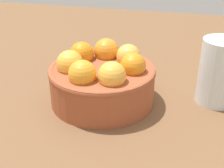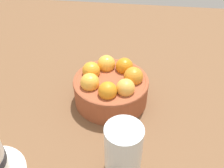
{
  "view_description": "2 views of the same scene",
  "coord_description": "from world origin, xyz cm",
  "views": [
    {
      "loc": [
        -11.89,
        39.73,
        24.47
      ],
      "look_at": [
        -1.45,
        -0.35,
        2.9
      ],
      "focal_mm": 48.74,
      "sensor_mm": 36.0,
      "label": 1
    },
    {
      "loc": [
        -42.0,
        -5.8,
        38.83
      ],
      "look_at": [
        0.75,
        -0.14,
        3.91
      ],
      "focal_mm": 40.88,
      "sensor_mm": 36.0,
      "label": 2
    }
  ],
  "objects": [
    {
      "name": "ground_plane",
      "position": [
        0.0,
        0.0,
        -1.97
      ],
      "size": [
        112.94,
        117.03,
        3.94
      ],
      "primitive_type": "cube",
      "color": "brown"
    },
    {
      "name": "water_glass",
      "position": [
        -17.09,
        -4.31,
        5.03
      ],
      "size": [
        6.1,
        6.1,
        10.06
      ],
      "primitive_type": "cylinder",
      "color": "silver",
      "rests_on": "ground_plane"
    },
    {
      "name": "terracotta_bowl",
      "position": [
        0.03,
        -0.01,
        3.86
      ],
      "size": [
        16.16,
        16.16,
        8.57
      ],
      "color": "#9E4C2D",
      "rests_on": "ground_plane"
    }
  ]
}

